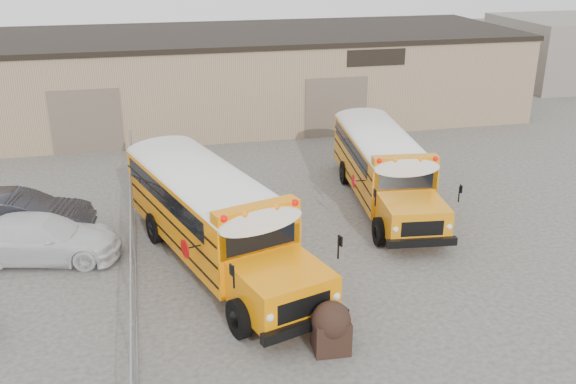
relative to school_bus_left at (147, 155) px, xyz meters
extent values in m
plane|color=#464240|center=(5.40, -8.80, -1.70)|extent=(120.00, 120.00, 0.00)
cube|color=tan|center=(5.40, 11.20, 0.55)|extent=(30.00, 10.00, 4.50)
cube|color=black|center=(5.40, 11.20, 2.85)|extent=(30.20, 10.20, 0.25)
cube|color=black|center=(11.40, 6.18, 2.20)|extent=(3.00, 0.08, 0.80)
cube|color=#6C5C4C|center=(-2.60, 6.18, -0.20)|extent=(3.20, 0.08, 3.00)
cube|color=#6C5C4C|center=(9.40, 6.18, -0.20)|extent=(3.20, 0.08, 3.00)
cylinder|color=gray|center=(-0.60, -11.80, -0.80)|extent=(0.07, 0.07, 1.80)
cylinder|color=gray|center=(-0.60, -8.80, -0.80)|extent=(0.07, 0.07, 1.80)
cylinder|color=gray|center=(-0.60, -5.80, -0.80)|extent=(0.07, 0.07, 1.80)
cylinder|color=gray|center=(-0.60, -2.80, -0.80)|extent=(0.07, 0.07, 1.80)
cylinder|color=gray|center=(-0.60, 0.20, -0.80)|extent=(0.07, 0.07, 1.80)
cylinder|color=gray|center=(-0.60, 3.20, -0.80)|extent=(0.07, 0.07, 1.80)
cylinder|color=gray|center=(-0.60, -5.80, 0.08)|extent=(0.05, 18.00, 0.05)
cylinder|color=gray|center=(-0.60, -5.80, -1.65)|extent=(0.05, 18.00, 0.05)
cube|color=gray|center=(-0.60, -5.80, -0.80)|extent=(0.02, 18.00, 1.70)
cube|color=orange|center=(-0.13, 0.41, -0.17)|extent=(4.60, 7.91, 2.03)
cube|color=orange|center=(1.32, -4.21, -0.62)|extent=(2.73, 2.73, 1.14)
cube|color=black|center=(0.99, -3.15, 0.40)|extent=(1.95, 0.66, 0.74)
cube|color=white|center=(-0.13, 0.41, 0.99)|extent=(4.63, 7.98, 0.40)
cube|color=orange|center=(0.92, -2.94, 1.02)|extent=(2.46, 1.20, 0.36)
sphere|color=#E50705|center=(0.00, -3.46, 1.14)|extent=(0.20, 0.20, 0.20)
sphere|color=#E50705|center=(1.98, -2.84, 1.14)|extent=(0.20, 0.20, 0.20)
sphere|color=orange|center=(0.54, -3.29, 1.14)|extent=(0.20, 0.20, 0.20)
sphere|color=orange|center=(1.43, -3.01, 1.14)|extent=(0.20, 0.20, 0.20)
cube|color=black|center=(1.67, -5.32, -1.07)|extent=(2.38, 0.93, 0.28)
cube|color=black|center=(-1.27, 4.06, -1.07)|extent=(2.37, 0.91, 0.28)
cube|color=black|center=(-0.13, 0.41, -0.25)|extent=(4.60, 7.78, 0.06)
cube|color=black|center=(-0.22, 0.70, 0.40)|extent=(4.28, 6.79, 0.61)
cylinder|color=black|center=(0.16, -4.46, -1.18)|extent=(0.57, 1.06, 1.03)
cylinder|color=black|center=(2.41, -3.75, -1.18)|extent=(0.57, 1.06, 1.03)
cylinder|color=black|center=(-1.70, 1.50, -1.18)|extent=(0.57, 1.06, 1.03)
cylinder|color=black|center=(0.54, 2.20, -1.18)|extent=(0.57, 1.06, 1.03)
cylinder|color=#BF0505|center=(-0.96, -2.54, -0.05)|extent=(0.19, 0.54, 0.55)
cube|color=orange|center=(9.33, 3.59, -0.30)|extent=(2.99, 7.06, 1.85)
cube|color=orange|center=(8.85, -0.80, -0.71)|extent=(2.19, 2.19, 1.04)
cube|color=black|center=(8.96, 0.20, 0.21)|extent=(1.84, 0.26, 0.68)
cube|color=white|center=(9.33, 3.59, 0.76)|extent=(3.00, 7.13, 0.36)
cube|color=orange|center=(8.98, 0.41, 0.78)|extent=(2.25, 0.69, 0.32)
sphere|color=#E50705|center=(8.01, 0.31, 0.89)|extent=(0.18, 0.18, 0.18)
sphere|color=#E50705|center=(9.90, 0.10, 0.89)|extent=(0.18, 0.18, 0.18)
sphere|color=orange|center=(8.53, 0.25, 0.89)|extent=(0.18, 0.18, 0.18)
sphere|color=orange|center=(9.38, 0.16, 0.89)|extent=(0.18, 0.18, 0.18)
cube|color=black|center=(8.73, -1.86, -1.12)|extent=(2.22, 0.44, 0.25)
cube|color=black|center=(9.71, 7.05, -1.12)|extent=(2.22, 0.42, 0.25)
cube|color=black|center=(9.33, 3.59, -0.37)|extent=(3.02, 6.93, 0.05)
cube|color=black|center=(9.36, 3.86, 0.21)|extent=(2.90, 5.99, 0.56)
cylinder|color=black|center=(7.79, -0.59, -1.23)|extent=(0.35, 0.96, 0.94)
cylinder|color=black|center=(9.92, -0.82, -1.23)|extent=(0.35, 0.96, 0.94)
cylinder|color=black|center=(8.41, 5.07, -1.23)|extent=(0.35, 0.96, 0.94)
cylinder|color=black|center=(10.55, 4.84, -1.23)|extent=(0.35, 0.96, 0.94)
cylinder|color=#BF0505|center=(7.55, 1.43, -0.19)|extent=(0.08, 0.51, 0.51)
cube|color=black|center=(4.02, -11.18, -1.26)|extent=(0.91, 0.83, 0.87)
sphere|color=black|center=(4.02, -11.18, -0.87)|extent=(0.96, 0.96, 0.96)
imported|color=silver|center=(-3.38, -4.56, -0.99)|extent=(5.16, 2.94, 1.41)
imported|color=black|center=(-4.32, -2.80, -0.91)|extent=(4.94, 2.22, 1.57)
camera|label=1|loc=(0.06, -23.77, 7.68)|focal=40.00mm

